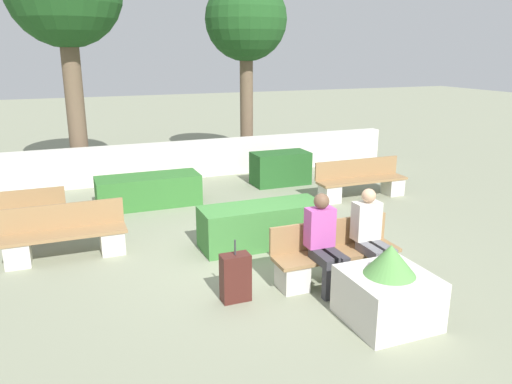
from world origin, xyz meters
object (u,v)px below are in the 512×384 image
at_px(bench_right_side, 361,183).
at_px(bench_back, 66,239).
at_px(person_seated_woman, 371,231).
at_px(bench_left_side, 14,223).
at_px(tree_center_left, 246,23).
at_px(suitcase, 235,277).
at_px(person_seated_man, 324,238).
at_px(bench_front, 336,258).
at_px(planter_corner_left, 388,291).

bearing_deg(bench_right_side, bench_back, -158.01).
height_order(bench_right_side, person_seated_woman, person_seated_woman).
distance_m(bench_left_side, tree_center_left, 8.11).
distance_m(suitcase, tree_center_left, 9.04).
height_order(person_seated_man, person_seated_woman, person_seated_man).
height_order(bench_front, person_seated_man, person_seated_man).
bearing_deg(person_seated_woman, tree_center_left, 82.04).
xyz_separation_m(bench_left_side, person_seated_man, (4.01, -3.45, 0.40)).
height_order(bench_front, suitcase, suitcase).
bearing_deg(tree_center_left, planter_corner_left, -99.96).
distance_m(bench_left_side, bench_back, 1.35).
height_order(person_seated_woman, tree_center_left, tree_center_left).
relative_size(planter_corner_left, tree_center_left, 0.19).
bearing_deg(bench_front, bench_back, 147.73).
xyz_separation_m(bench_left_side, person_seated_woman, (4.75, -3.45, 0.40)).
xyz_separation_m(bench_back, person_seated_woman, (3.96, -2.35, 0.39)).
xyz_separation_m(bench_right_side, bench_back, (-6.10, -1.14, -0.01)).
relative_size(bench_left_side, tree_center_left, 0.33).
bearing_deg(bench_right_side, planter_corner_left, -108.37).
bearing_deg(suitcase, bench_front, 2.44).
bearing_deg(person_seated_man, bench_back, 143.90).
relative_size(bench_left_side, person_seated_woman, 1.31).
bearing_deg(planter_corner_left, person_seated_woman, 66.41).
relative_size(bench_back, planter_corner_left, 1.89).
height_order(bench_left_side, planter_corner_left, planter_corner_left).
bearing_deg(planter_corner_left, tree_center_left, 80.04).
distance_m(bench_front, bench_left_side, 5.42).
xyz_separation_m(bench_back, planter_corner_left, (3.49, -3.43, 0.08)).
distance_m(person_seated_woman, suitcase, 2.01).
distance_m(person_seated_man, tree_center_left, 8.62).
bearing_deg(person_seated_man, planter_corner_left, -75.95).
relative_size(bench_front, suitcase, 2.21).
bearing_deg(person_seated_woman, bench_right_side, 58.48).
distance_m(bench_right_side, person_seated_woman, 4.12).
xyz_separation_m(bench_right_side, tree_center_left, (-1.05, 4.33, 3.52)).
bearing_deg(bench_front, person_seated_man, -153.62).
xyz_separation_m(bench_left_side, suitcase, (2.78, -3.37, 0.01)).
height_order(person_seated_man, planter_corner_left, person_seated_man).
xyz_separation_m(bench_front, tree_center_left, (1.55, 7.68, 3.53)).
distance_m(bench_back, tree_center_left, 8.24).
relative_size(bench_right_side, suitcase, 2.49).
xyz_separation_m(bench_right_side, planter_corner_left, (-2.61, -4.57, 0.08)).
relative_size(person_seated_woman, tree_center_left, 0.26).
xyz_separation_m(bench_left_side, bench_back, (0.79, -1.10, 0.01)).
height_order(bench_left_side, bench_back, same).
bearing_deg(person_seated_man, tree_center_left, 76.81).
bearing_deg(bench_right_side, tree_center_left, 115.01).
height_order(bench_left_side, tree_center_left, tree_center_left).
distance_m(bench_front, planter_corner_left, 1.22).
bearing_deg(person_seated_woman, bench_front, 163.03).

